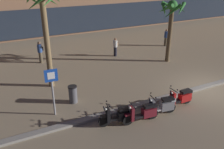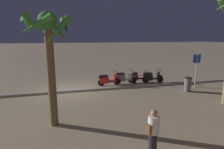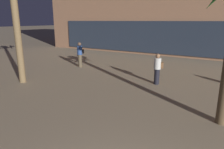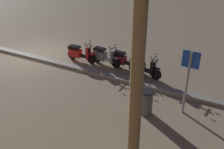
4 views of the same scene
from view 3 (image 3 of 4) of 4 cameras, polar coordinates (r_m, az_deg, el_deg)
pedestrian_strolling_near_curb at (r=14.05m, az=-8.85°, el=5.61°), size 0.45×0.38×1.65m
pedestrian_by_palm_tree at (r=10.29m, az=12.41°, el=1.67°), size 0.46×0.36×1.51m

